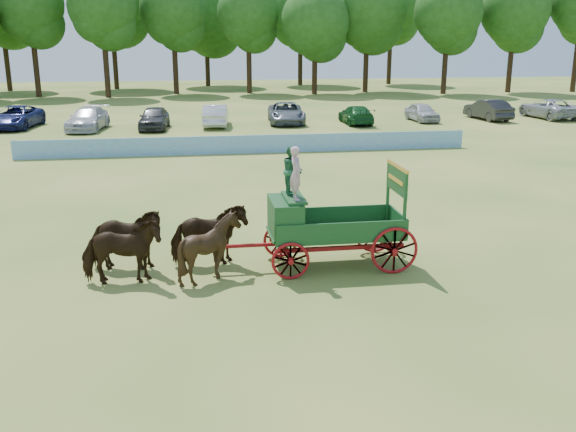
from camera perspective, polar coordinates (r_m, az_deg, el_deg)
The scene contains 9 objects.
ground at distance 20.22m, azimuth 4.19°, elevation -3.36°, with size 160.00×160.00×0.00m, color #AA9E4C.
horse_lead_left at distance 18.06m, azimuth -14.56°, elevation -3.10°, with size 1.01×2.21×1.86m, color black.
horse_lead_right at distance 19.10m, azimuth -14.27°, elevation -2.04°, with size 1.01×2.21×1.86m, color black.
horse_wheel_left at distance 17.96m, azimuth -6.93°, elevation -2.79°, with size 1.51×1.69×1.87m, color black.
horse_wheel_right at distance 19.01m, azimuth -7.05°, elevation -1.74°, with size 1.01×2.21×1.86m, color black.
farm_dray at distance 18.63m, azimuth 2.14°, elevation 0.05°, with size 6.00×2.00×3.67m.
sponsor_banner at distance 37.25m, azimuth -3.54°, elevation 6.38°, with size 26.00×0.08×1.05m, color #2168B3.
parked_cars at distance 48.98m, azimuth -4.96°, elevation 8.93°, with size 53.56×7.70×1.64m.
treeline at distance 79.27m, azimuth -10.12°, elevation 17.65°, with size 93.16×24.82×15.77m.
Camera 1 is at (-4.39, -18.59, 6.64)m, focal length 40.00 mm.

